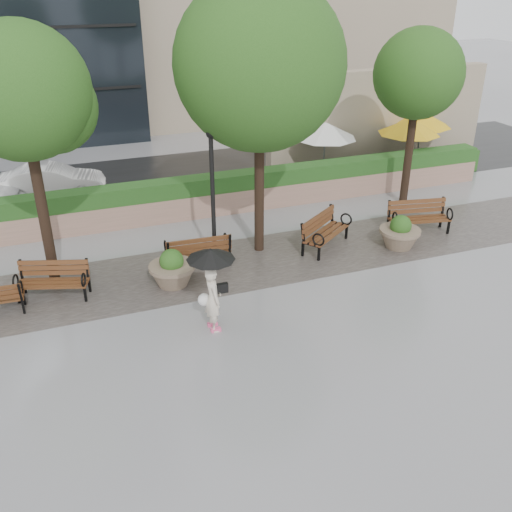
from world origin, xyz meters
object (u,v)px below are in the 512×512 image
object	(u,v)px
bench_4	(418,224)
planter_right	(400,235)
planter_left	(172,271)
car_right	(52,181)
bench_1	(54,288)
bench_2	(198,257)
pedestrian	(212,282)
lamppost	(213,208)
bench_3	(325,238)

from	to	relation	value
bench_4	planter_right	distance (m)	1.40
planter_left	car_right	world-z (taller)	car_right
planter_left	car_right	size ratio (longest dim) A/B	0.33
bench_1	bench_2	bearing A→B (deg)	23.77
bench_2	planter_right	distance (m)	6.15
bench_2	pedestrian	bearing A→B (deg)	84.48
bench_1	lamppost	size ratio (longest dim) A/B	0.48
bench_1	pedestrian	world-z (taller)	pedestrian
bench_1	planter_right	distance (m)	10.03
bench_2	lamppost	distance (m)	1.51
car_right	pedestrian	distance (m)	10.91
bench_3	bench_2	bearing A→B (deg)	142.28
planter_left	car_right	xyz separation A→B (m)	(-2.66, 8.07, 0.21)
bench_4	car_right	bearing A→B (deg)	156.11
bench_3	planter_left	world-z (taller)	planter_left
planter_right	pedestrian	xyz separation A→B (m)	(-6.57, -2.26, 0.84)
bench_2	bench_4	world-z (taller)	bench_4
bench_3	pedestrian	xyz separation A→B (m)	(-4.45, -3.05, 0.94)
planter_right	lamppost	size ratio (longest dim) A/B	0.32
pedestrian	bench_4	bearing A→B (deg)	-70.09
bench_2	bench_4	bearing A→B (deg)	-178.17
bench_2	bench_3	bearing A→B (deg)	-178.68
bench_1	planter_right	bearing A→B (deg)	15.01
bench_1	bench_3	distance (m)	7.90
bench_3	pedestrian	distance (m)	5.48
lamppost	pedestrian	xyz separation A→B (m)	(-0.99, -3.17, -0.47)
planter_right	lamppost	bearing A→B (deg)	170.75
planter_right	car_right	distance (m)	12.66
bench_1	planter_left	xyz separation A→B (m)	(3.02, -0.41, 0.12)
bench_1	bench_4	bearing A→B (deg)	19.07
bench_3	bench_4	world-z (taller)	bench_4
planter_right	car_right	xyz separation A→B (m)	(-9.66, 8.18, 0.22)
bench_3	bench_4	xyz separation A→B (m)	(3.30, -0.05, 0.00)
bench_1	planter_right	world-z (taller)	planter_right
bench_4	pedestrian	bearing A→B (deg)	-148.28
planter_left	planter_right	bearing A→B (deg)	-0.90
bench_2	lamppost	xyz separation A→B (m)	(0.50, -0.01, 1.43)
bench_2	bench_3	xyz separation A→B (m)	(3.96, -0.14, 0.01)
car_right	planter_right	bearing A→B (deg)	-121.45
bench_1	car_right	xyz separation A→B (m)	(0.35, 7.66, 0.34)
car_right	bench_1	bearing A→B (deg)	-173.84
bench_4	bench_3	bearing A→B (deg)	-170.27
bench_3	pedestrian	size ratio (longest dim) A/B	0.97
bench_4	car_right	size ratio (longest dim) A/B	0.54
lamppost	bench_2	bearing A→B (deg)	178.78
bench_4	planter_left	bearing A→B (deg)	-165.06
bench_2	pedestrian	size ratio (longest dim) A/B	0.92
lamppost	car_right	world-z (taller)	lamppost
car_right	bench_3	bearing A→B (deg)	-125.63
lamppost	car_right	distance (m)	8.41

